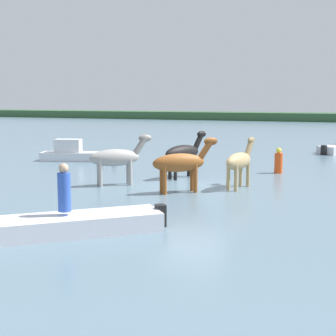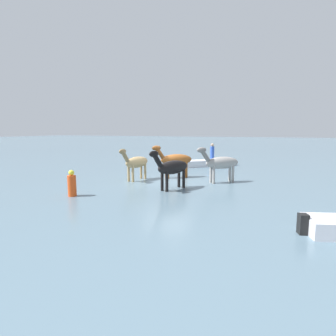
# 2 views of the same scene
# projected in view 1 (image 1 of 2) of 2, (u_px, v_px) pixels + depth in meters

# --- Properties ---
(ground_plane) EXTENTS (188.77, 188.77, 0.00)m
(ground_plane) POSITION_uv_depth(u_px,v_px,m) (193.00, 188.00, 18.52)
(ground_plane) COLOR slate
(distant_shoreline) EXTENTS (169.89, 6.00, 2.40)m
(distant_shoreline) POSITION_uv_depth(u_px,v_px,m) (315.00, 121.00, 72.47)
(distant_shoreline) COLOR #305330
(distant_shoreline) RESTS_ON ground_plane
(horse_dark_mare) EXTENTS (2.14, 1.93, 1.94)m
(horse_dark_mare) POSITION_uv_depth(u_px,v_px,m) (117.00, 158.00, 18.86)
(horse_dark_mare) COLOR #9E9993
(horse_dark_mare) RESTS_ON ground_plane
(horse_mid_herd) EXTENTS (2.12, 1.95, 1.94)m
(horse_mid_herd) POSITION_uv_depth(u_px,v_px,m) (181.00, 163.00, 17.39)
(horse_mid_herd) COLOR brown
(horse_mid_herd) RESTS_ON ground_plane
(horse_dun_straggler) EXTENTS (0.89, 2.39, 1.85)m
(horse_dun_straggler) POSITION_uv_depth(u_px,v_px,m) (240.00, 161.00, 18.27)
(horse_dun_straggler) COLOR tan
(horse_dun_straggler) RESTS_ON ground_plane
(horse_lead) EXTENTS (1.34, 2.42, 1.93)m
(horse_lead) POSITION_uv_depth(u_px,v_px,m) (184.00, 153.00, 20.63)
(horse_lead) COLOR black
(horse_lead) RESTS_ON ground_plane
(boat_dinghy_port) EXTENTS (4.02, 3.68, 0.73)m
(boat_dinghy_port) POSITION_uv_depth(u_px,v_px,m) (76.00, 227.00, 12.17)
(boat_dinghy_port) COLOR silver
(boat_dinghy_port) RESTS_ON ground_plane
(boat_launch_far) EXTENTS (4.04, 2.11, 1.31)m
(boat_launch_far) POSITION_uv_depth(u_px,v_px,m) (75.00, 155.00, 26.45)
(boat_launch_far) COLOR silver
(boat_launch_far) RESTS_ON ground_plane
(person_helmsman_aft) EXTENTS (0.32, 0.32, 1.19)m
(person_helmsman_aft) POSITION_uv_depth(u_px,v_px,m) (64.00, 189.00, 12.02)
(person_helmsman_aft) COLOR #2D51B2
(person_helmsman_aft) RESTS_ON boat_dinghy_port
(buoy_channel_marker) EXTENTS (0.36, 0.36, 1.14)m
(buoy_channel_marker) POSITION_uv_depth(u_px,v_px,m) (279.00, 162.00, 22.04)
(buoy_channel_marker) COLOR #E54C19
(buoy_channel_marker) RESTS_ON ground_plane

